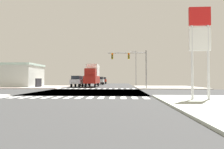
# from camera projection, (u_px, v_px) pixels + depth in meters

# --- Properties ---
(ground) EXTENTS (90.00, 90.00, 0.05)m
(ground) POSITION_uv_depth(u_px,v_px,m) (90.00, 92.00, 23.33)
(ground) COLOR #353636
(sidewalk_corner_ne) EXTENTS (12.00, 12.00, 0.14)m
(sidewalk_corner_ne) POSITION_uv_depth(u_px,v_px,m) (166.00, 87.00, 34.68)
(sidewalk_corner_ne) COLOR #B2ADA3
(sidewalk_corner_ne) RESTS_ON ground
(sidewalk_corner_nw) EXTENTS (12.00, 12.00, 0.14)m
(sidewalk_corner_nw) POSITION_uv_depth(u_px,v_px,m) (37.00, 87.00, 35.95)
(sidewalk_corner_nw) COLOR #B6A79F
(sidewalk_corner_nw) RESTS_ON ground
(crosswalk_near) EXTENTS (13.50, 2.00, 0.01)m
(crosswalk_near) POSITION_uv_depth(u_px,v_px,m) (74.00, 97.00, 16.06)
(crosswalk_near) COLOR silver
(crosswalk_near) RESTS_ON ground
(crosswalk_far) EXTENTS (13.50, 2.00, 0.01)m
(crosswalk_far) POSITION_uv_depth(u_px,v_px,m) (96.00, 89.00, 30.63)
(crosswalk_far) COLOR silver
(crosswalk_far) RESTS_ON ground
(traffic_signal_mast) EXTENTS (6.66, 0.55, 6.57)m
(traffic_signal_mast) POSITION_uv_depth(u_px,v_px,m) (131.00, 60.00, 30.15)
(traffic_signal_mast) COLOR gray
(traffic_signal_mast) RESTS_ON ground
(gas_station_sign) EXTENTS (1.60, 0.20, 7.17)m
(gas_station_sign) POSITION_uv_depth(u_px,v_px,m) (200.00, 37.00, 13.44)
(gas_station_sign) COLOR silver
(gas_station_sign) RESTS_ON ground
(street_lamp) EXTENTS (1.78, 0.32, 8.72)m
(street_lamp) POSITION_uv_depth(u_px,v_px,m) (135.00, 65.00, 44.16)
(street_lamp) COLOR gray
(street_lamp) RESTS_ON ground
(bank_building) EXTENTS (13.63, 7.35, 4.87)m
(bank_building) POSITION_uv_depth(u_px,v_px,m) (10.00, 75.00, 37.39)
(bank_building) COLOR silver
(bank_building) RESTS_ON ground
(box_truck_nearside_1) EXTENTS (2.40, 7.20, 4.85)m
(box_truck_nearside_1) POSITION_uv_depth(u_px,v_px,m) (92.00, 75.00, 37.57)
(box_truck_nearside_1) COLOR black
(box_truck_nearside_1) RESTS_ON ground
(sedan_farside_1) EXTENTS (1.80, 4.30, 1.88)m
(sedan_farside_1) POSITION_uv_depth(u_px,v_px,m) (85.00, 81.00, 44.09)
(sedan_farside_1) COLOR black
(sedan_farside_1) RESTS_ON ground
(suv_crossing_1) EXTENTS (1.96, 4.60, 2.34)m
(suv_crossing_1) POSITION_uv_depth(u_px,v_px,m) (104.00, 80.00, 61.98)
(suv_crossing_1) COLOR black
(suv_crossing_1) RESTS_ON ground
(suv_queued_2) EXTENTS (1.96, 4.60, 2.34)m
(suv_queued_2) POSITION_uv_depth(u_px,v_px,m) (77.00, 80.00, 36.61)
(suv_queued_2) COLOR black
(suv_queued_2) RESTS_ON ground
(suv_trailing_3) EXTENTS (1.96, 4.60, 2.34)m
(suv_trailing_3) POSITION_uv_depth(u_px,v_px,m) (100.00, 80.00, 52.62)
(suv_trailing_3) COLOR black
(suv_trailing_3) RESTS_ON ground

